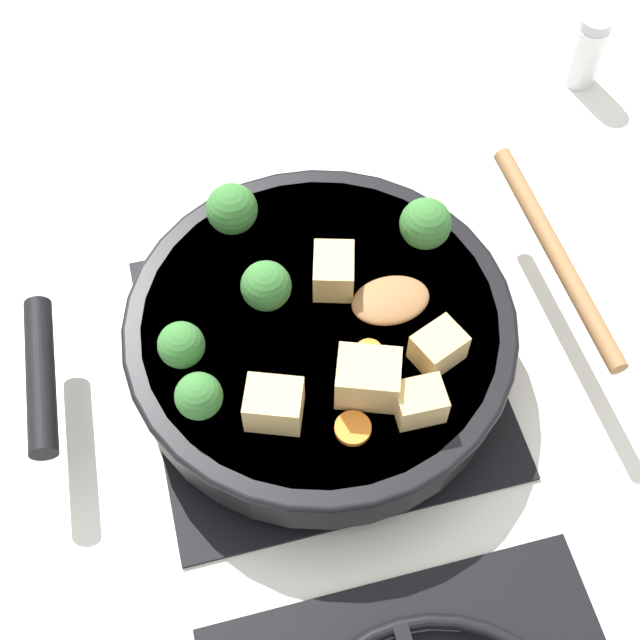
{
  "coord_description": "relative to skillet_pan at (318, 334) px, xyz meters",
  "views": [
    {
      "loc": [
        0.1,
        0.38,
        0.72
      ],
      "look_at": [
        0.0,
        0.0,
        0.08
      ],
      "focal_mm": 50.0,
      "sensor_mm": 36.0,
      "label": 1
    }
  ],
  "objects": [
    {
      "name": "ground_plane",
      "position": [
        -0.0,
        0.0,
        -0.06
      ],
      "size": [
        2.4,
        2.4,
        0.0
      ],
      "primitive_type": "plane",
      "color": "silver"
    },
    {
      "name": "front_burner_grate",
      "position": [
        -0.0,
        0.0,
        -0.04
      ],
      "size": [
        0.31,
        0.31,
        0.03
      ],
      "color": "black",
      "rests_on": "ground_plane"
    },
    {
      "name": "skillet_pan",
      "position": [
        0.0,
        0.0,
        0.0
      ],
      "size": [
        0.42,
        0.34,
        0.05
      ],
      "color": "black",
      "rests_on": "front_burner_grate"
    },
    {
      "name": "wooden_spoon",
      "position": [
        -0.15,
        -0.01,
        0.03
      ],
      "size": [
        0.2,
        0.24,
        0.02
      ],
      "color": "olive",
      "rests_on": "skillet_pan"
    },
    {
      "name": "tofu_cube_center_large",
      "position": [
        -0.02,
        0.07,
        0.04
      ],
      "size": [
        0.06,
        0.05,
        0.04
      ],
      "primitive_type": "cube",
      "rotation": [
        0.0,
        0.0,
        5.93
      ],
      "color": "#DBB770",
      "rests_on": "skillet_pan"
    },
    {
      "name": "tofu_cube_near_handle",
      "position": [
        -0.02,
        -0.03,
        0.04
      ],
      "size": [
        0.04,
        0.05,
        0.03
      ],
      "primitive_type": "cube",
      "rotation": [
        0.0,
        0.0,
        1.29
      ],
      "color": "#DBB770",
      "rests_on": "skillet_pan"
    },
    {
      "name": "tofu_cube_east_chunk",
      "position": [
        -0.09,
        0.06,
        0.04
      ],
      "size": [
        0.05,
        0.04,
        0.03
      ],
      "primitive_type": "cube",
      "rotation": [
        0.0,
        0.0,
        3.54
      ],
      "color": "#DBB770",
      "rests_on": "skillet_pan"
    },
    {
      "name": "tofu_cube_west_chunk",
      "position": [
        -0.06,
        0.1,
        0.04
      ],
      "size": [
        0.04,
        0.03,
        0.03
      ],
      "primitive_type": "cube",
      "rotation": [
        0.0,
        0.0,
        6.26
      ],
      "color": "#DBB770",
      "rests_on": "skillet_pan"
    },
    {
      "name": "tofu_cube_back_piece",
      "position": [
        0.05,
        0.08,
        0.04
      ],
      "size": [
        0.05,
        0.05,
        0.04
      ],
      "primitive_type": "cube",
      "rotation": [
        0.0,
        0.0,
        5.93
      ],
      "color": "#DBB770",
      "rests_on": "skillet_pan"
    },
    {
      "name": "broccoli_floret_near_spoon",
      "position": [
        0.11,
        0.06,
        0.05
      ],
      "size": [
        0.04,
        0.04,
        0.05
      ],
      "color": "#709956",
      "rests_on": "skillet_pan"
    },
    {
      "name": "broccoli_floret_center_top",
      "position": [
        0.04,
        -0.03,
        0.05
      ],
      "size": [
        0.04,
        0.04,
        0.05
      ],
      "color": "#709956",
      "rests_on": "skillet_pan"
    },
    {
      "name": "broccoli_floret_east_rim",
      "position": [
        0.12,
        0.01,
        0.05
      ],
      "size": [
        0.04,
        0.04,
        0.05
      ],
      "color": "#709956",
      "rests_on": "skillet_pan"
    },
    {
      "name": "broccoli_floret_west_rim",
      "position": [
        0.05,
        -0.11,
        0.05
      ],
      "size": [
        0.05,
        0.05,
        0.05
      ],
      "color": "#709956",
      "rests_on": "skillet_pan"
    },
    {
      "name": "broccoli_floret_north_edge",
      "position": [
        -0.11,
        -0.05,
        0.05
      ],
      "size": [
        0.05,
        0.05,
        0.05
      ],
      "color": "#709956",
      "rests_on": "skillet_pan"
    },
    {
      "name": "carrot_slice_orange_thin",
      "position": [
        -0.01,
        0.1,
        0.03
      ],
      "size": [
        0.03,
        0.03,
        0.01
      ],
      "primitive_type": "cylinder",
      "color": "orange",
      "rests_on": "skillet_pan"
    },
    {
      "name": "carrot_slice_near_center",
      "position": [
        -0.03,
        0.04,
        0.03
      ],
      "size": [
        0.02,
        0.02,
        0.01
      ],
      "primitive_type": "cylinder",
      "color": "orange",
      "rests_on": "skillet_pan"
    },
    {
      "name": "salt_shaker",
      "position": [
        -0.38,
        -0.29,
        -0.01
      ],
      "size": [
        0.04,
        0.04,
        0.09
      ],
      "color": "white",
      "rests_on": "ground_plane"
    }
  ]
}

